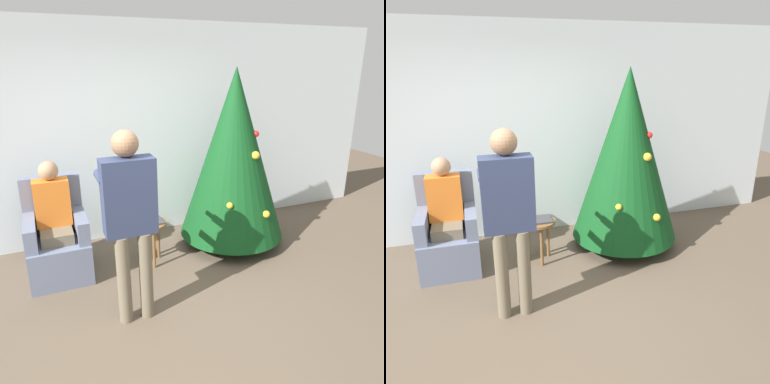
# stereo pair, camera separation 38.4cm
# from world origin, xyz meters

# --- Properties ---
(ground_plane) EXTENTS (14.00, 14.00, 0.00)m
(ground_plane) POSITION_xyz_m (0.00, 0.00, 0.00)
(ground_plane) COLOR brown
(wall_back) EXTENTS (8.00, 0.06, 2.70)m
(wall_back) POSITION_xyz_m (0.00, 2.23, 1.35)
(wall_back) COLOR silver
(wall_back) RESTS_ON ground_plane
(christmas_tree) EXTENTS (1.29, 1.29, 2.18)m
(christmas_tree) POSITION_xyz_m (1.37, 1.45, 1.16)
(christmas_tree) COLOR brown
(christmas_tree) RESTS_ON ground_plane
(armchair) EXTENTS (0.62, 0.74, 1.05)m
(armchair) POSITION_xyz_m (-0.73, 1.53, 0.36)
(armchair) COLOR slate
(armchair) RESTS_ON ground_plane
(person_seated) EXTENTS (0.36, 0.46, 1.26)m
(person_seated) POSITION_xyz_m (-0.73, 1.50, 0.69)
(person_seated) COLOR #6B604C
(person_seated) RESTS_ON ground_plane
(person_standing) EXTENTS (0.46, 0.57, 1.71)m
(person_standing) POSITION_xyz_m (-0.15, 0.48, 1.03)
(person_standing) COLOR #6B604C
(person_standing) RESTS_ON ground_plane
(side_stool) EXTENTS (0.38, 0.38, 0.50)m
(side_stool) POSITION_xyz_m (0.26, 1.34, 0.41)
(side_stool) COLOR brown
(side_stool) RESTS_ON ground_plane
(laptop) EXTENTS (0.29, 0.24, 0.02)m
(laptop) POSITION_xyz_m (0.26, 1.34, 0.51)
(laptop) COLOR #38383D
(laptop) RESTS_ON side_stool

